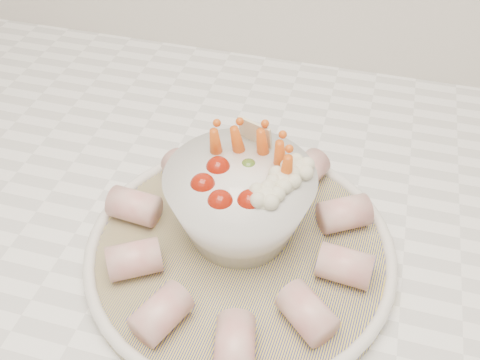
# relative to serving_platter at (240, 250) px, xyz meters

# --- Properties ---
(serving_platter) EXTENTS (0.33, 0.33, 0.02)m
(serving_platter) POSITION_rel_serving_platter_xyz_m (0.00, 0.00, 0.00)
(serving_platter) COLOR navy
(serving_platter) RESTS_ON kitchen_counter
(veggie_bowl) EXTENTS (0.15, 0.15, 0.11)m
(veggie_bowl) POSITION_rel_serving_platter_xyz_m (-0.01, 0.02, 0.05)
(veggie_bowl) COLOR white
(veggie_bowl) RESTS_ON serving_platter
(cured_meat_rolls) EXTENTS (0.27, 0.28, 0.03)m
(cured_meat_rolls) POSITION_rel_serving_platter_xyz_m (-0.00, 0.00, 0.02)
(cured_meat_rolls) COLOR #C35B59
(cured_meat_rolls) RESTS_ON serving_platter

